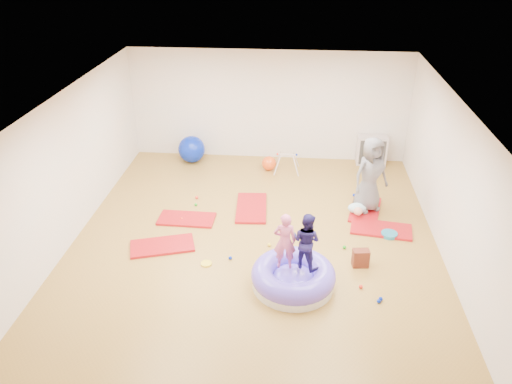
{
  "coord_description": "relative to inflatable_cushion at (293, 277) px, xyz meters",
  "views": [
    {
      "loc": [
        0.73,
        -8.09,
        5.4
      ],
      "look_at": [
        0.0,
        0.3,
        0.9
      ],
      "focal_mm": 35.0,
      "sensor_mm": 36.0,
      "label": 1
    }
  ],
  "objects": [
    {
      "name": "gym_mat_front_left",
      "position": [
        -2.5,
        0.94,
        -0.15
      ],
      "size": [
        1.31,
        0.92,
        0.05
      ],
      "primitive_type": "cube",
      "rotation": [
        0.0,
        0.0,
        0.3
      ],
      "color": "red",
      "rests_on": "ground"
    },
    {
      "name": "child_navy",
      "position": [
        0.19,
        0.08,
        0.74
      ],
      "size": [
        0.61,
        0.58,
        1.01
      ],
      "primitive_type": "imported",
      "rotation": [
        0.0,
        0.0,
        2.61
      ],
      "color": "#201955",
      "rests_on": "inflatable_cushion"
    },
    {
      "name": "gym_mat_rear_right",
      "position": [
        1.49,
        2.66,
        -0.15
      ],
      "size": [
        0.82,
        1.27,
        0.05
      ],
      "primitive_type": "cube",
      "rotation": [
        0.0,
        0.0,
        1.36
      ],
      "color": "red",
      "rests_on": "ground"
    },
    {
      "name": "exercise_ball_orange",
      "position": [
        -0.7,
        4.52,
        0.0
      ],
      "size": [
        0.36,
        0.36,
        0.36
      ],
      "primitive_type": "sphere",
      "color": "#FD5418",
      "rests_on": "ground"
    },
    {
      "name": "adult_caregiver",
      "position": [
        1.52,
        2.68,
        0.68
      ],
      "size": [
        0.94,
        0.84,
        1.62
      ],
      "primitive_type": "imported",
      "rotation": [
        0.0,
        0.0,
        0.51
      ],
      "color": "slate",
      "rests_on": "gym_mat_rear_right"
    },
    {
      "name": "gym_mat_mid_left",
      "position": [
        -2.25,
        1.96,
        -0.15
      ],
      "size": [
        1.17,
        0.61,
        0.05
      ],
      "primitive_type": "cube",
      "rotation": [
        0.0,
        0.0,
        -0.02
      ],
      "color": "red",
      "rests_on": "ground"
    },
    {
      "name": "ball_pit_balls",
      "position": [
        -0.21,
        1.3,
        -0.14
      ],
      "size": [
        3.86,
        3.68,
        0.07
      ],
      "color": "red",
      "rests_on": "ground"
    },
    {
      "name": "gym_mat_right",
      "position": [
        1.73,
        1.9,
        -0.15
      ],
      "size": [
        1.27,
        0.77,
        0.05
      ],
      "primitive_type": "cube",
      "rotation": [
        0.0,
        0.0,
        -0.15
      ],
      "color": "red",
      "rests_on": "ground"
    },
    {
      "name": "backpack",
      "position": [
        1.19,
        0.66,
        -0.01
      ],
      "size": [
        0.31,
        0.21,
        0.33
      ],
      "primitive_type": "cube",
      "rotation": [
        0.0,
        0.0,
        0.12
      ],
      "color": "#BA4829",
      "rests_on": "ground"
    },
    {
      "name": "yellow_toy",
      "position": [
        -1.57,
        0.46,
        -0.16
      ],
      "size": [
        0.2,
        0.2,
        0.03
      ],
      "primitive_type": "cylinder",
      "color": "yellow",
      "rests_on": "ground"
    },
    {
      "name": "cube_shelf",
      "position": [
        1.88,
        5.12,
        0.2
      ],
      "size": [
        0.74,
        0.37,
        0.74
      ],
      "color": "beige",
      "rests_on": "ground"
    },
    {
      "name": "balance_disc",
      "position": [
        1.86,
        1.7,
        -0.14
      ],
      "size": [
        0.32,
        0.32,
        0.07
      ],
      "primitive_type": "cylinder",
      "color": "teal",
      "rests_on": "ground"
    },
    {
      "name": "inflatable_cushion",
      "position": [
        0.0,
        0.0,
        0.0
      ],
      "size": [
        1.43,
        1.43,
        0.45
      ],
      "rotation": [
        0.0,
        0.0,
        -0.11
      ],
      "color": "silver",
      "rests_on": "ground"
    },
    {
      "name": "room",
      "position": [
        -0.77,
        1.33,
        1.23
      ],
      "size": [
        7.01,
        8.01,
        2.81
      ],
      "color": "olive",
      "rests_on": "ground"
    },
    {
      "name": "gym_mat_center_back",
      "position": [
        -0.95,
        2.53,
        -0.15
      ],
      "size": [
        0.71,
        1.31,
        0.05
      ],
      "primitive_type": "cube",
      "rotation": [
        0.0,
        0.0,
        1.63
      ],
      "color": "red",
      "rests_on": "ground"
    },
    {
      "name": "child_pink",
      "position": [
        -0.16,
        0.03,
        0.75
      ],
      "size": [
        0.38,
        0.26,
        1.02
      ],
      "primitive_type": "imported",
      "rotation": [
        0.0,
        0.0,
        3.19
      ],
      "color": "#D35B8A",
      "rests_on": "inflatable_cushion"
    },
    {
      "name": "exercise_ball_blue",
      "position": [
        -2.71,
        4.85,
        0.17
      ],
      "size": [
        0.69,
        0.69,
        0.69
      ],
      "primitive_type": "sphere",
      "color": "#0722B5",
      "rests_on": "ground"
    },
    {
      "name": "infant_play_gym",
      "position": [
        -0.26,
        4.45,
        0.15
      ],
      "size": [
        0.63,
        0.6,
        0.48
      ],
      "rotation": [
        0.0,
        0.0,
        -0.08
      ],
      "color": "beige",
      "rests_on": "ground"
    },
    {
      "name": "infant",
      "position": [
        1.29,
        2.44,
        -0.01
      ],
      "size": [
        0.39,
        0.39,
        0.23
      ],
      "color": "#B8ECFF",
      "rests_on": "gym_mat_rear_right"
    }
  ]
}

